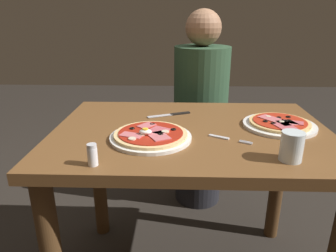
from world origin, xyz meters
name	(u,v)px	position (x,y,z in m)	size (l,w,h in m)	color
dining_table	(191,160)	(0.00, 0.00, 0.60)	(1.06, 0.74, 0.74)	brown
pizza_foreground	(151,136)	(-0.15, -0.10, 0.75)	(0.29, 0.29, 0.05)	white
pizza_across_left	(279,124)	(0.34, 0.04, 0.75)	(0.28, 0.28, 0.03)	white
water_glass_near	(291,148)	(0.29, -0.26, 0.78)	(0.07, 0.07, 0.09)	silver
fork	(227,139)	(0.12, -0.10, 0.74)	(0.15, 0.09, 0.00)	silver
knife	(172,114)	(-0.08, 0.17, 0.74)	(0.19, 0.09, 0.01)	silver
salt_shaker	(92,155)	(-0.30, -0.31, 0.77)	(0.03, 0.03, 0.07)	white
diner_person	(200,117)	(0.08, 0.67, 0.56)	(0.32, 0.32, 1.18)	black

